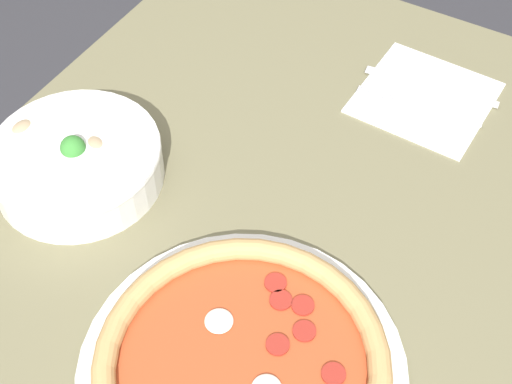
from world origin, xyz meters
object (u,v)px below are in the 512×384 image
pizza (242,365)px  knife (437,88)px  bowl (76,161)px  fork (420,107)px

pizza → knife: pizza is taller
bowl → pizza: bearing=-111.9°
knife → pizza: bearing=81.1°
pizza → knife: 0.52m
bowl → fork: bowl is taller
fork → knife: bearing=-104.3°
pizza → bowl: (0.13, 0.33, 0.01)m
bowl → knife: (0.39, -0.35, -0.03)m
pizza → knife: bearing=-2.1°
fork → bowl: bearing=38.5°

